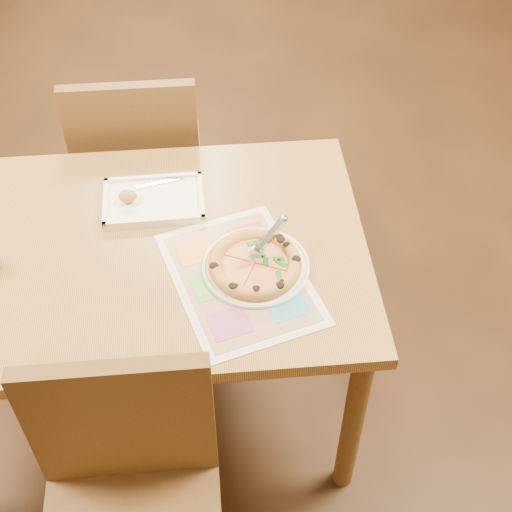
{
  "coord_description": "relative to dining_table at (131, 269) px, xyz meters",
  "views": [
    {
      "loc": [
        0.23,
        -1.36,
        2.11
      ],
      "look_at": [
        0.34,
        -0.11,
        0.77
      ],
      "focal_mm": 50.0,
      "sensor_mm": 36.0,
      "label": 1
    }
  ],
  "objects": [
    {
      "name": "chair_far",
      "position": [
        -0.0,
        0.6,
        -0.07
      ],
      "size": [
        0.42,
        0.42,
        0.47
      ],
      "rotation": [
        0.0,
        0.0,
        3.14
      ],
      "color": "brown",
      "rests_on": "ground"
    },
    {
      "name": "pizza_cutter",
      "position": [
        0.37,
        -0.08,
        0.17
      ],
      "size": [
        0.11,
        0.1,
        0.08
      ],
      "rotation": [
        0.0,
        0.0,
        0.77
      ],
      "color": "silver",
      "rests_on": "pizza"
    },
    {
      "name": "appetizer_tray",
      "position": [
        0.07,
        0.17,
        0.1
      ],
      "size": [
        0.29,
        0.2,
        0.05
      ],
      "rotation": [
        0.0,
        0.0,
        0.02
      ],
      "color": "white",
      "rests_on": "dining_table"
    },
    {
      "name": "menu",
      "position": [
        0.3,
        -0.14,
        0.09
      ],
      "size": [
        0.45,
        0.54,
        0.0
      ],
      "primitive_type": "cube",
      "rotation": [
        0.0,
        0.0,
        0.29
      ],
      "color": "silver",
      "rests_on": "dining_table"
    },
    {
      "name": "chair_near",
      "position": [
        0.0,
        -0.6,
        -0.07
      ],
      "size": [
        0.42,
        0.42,
        0.47
      ],
      "color": "brown",
      "rests_on": "ground"
    },
    {
      "name": "dining_table",
      "position": [
        0.0,
        0.0,
        0.0
      ],
      "size": [
        1.3,
        0.85,
        0.72
      ],
      "color": "#A27940",
      "rests_on": "ground"
    },
    {
      "name": "pizza",
      "position": [
        0.34,
        -0.11,
        0.11
      ],
      "size": [
        0.25,
        0.25,
        0.04
      ],
      "rotation": [
        0.0,
        0.0,
        -0.43
      ],
      "color": "#CB8945",
      "rests_on": "plate"
    },
    {
      "name": "plate",
      "position": [
        0.34,
        -0.11,
        0.09
      ],
      "size": [
        0.35,
        0.35,
        0.02
      ],
      "primitive_type": "cylinder",
      "rotation": [
        0.0,
        0.0,
        -0.26
      ],
      "color": "white",
      "rests_on": "dining_table"
    },
    {
      "name": "room",
      "position": [
        0.0,
        0.0,
        0.72
      ],
      "size": [
        7.0,
        7.0,
        7.0
      ],
      "color": "black",
      "rests_on": "ground"
    }
  ]
}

